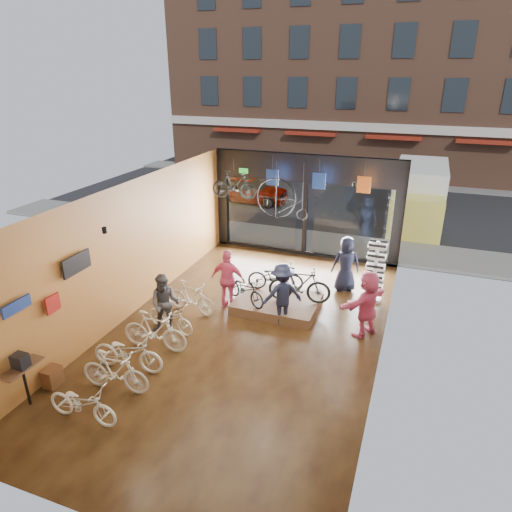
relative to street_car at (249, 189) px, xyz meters
The scene contains 35 objects.
ground_plane 12.86m from the street_car, 69.17° to the right, with size 7.00×12.00×0.04m, color black.
ceiling 13.21m from the street_car, 69.17° to the right, with size 7.00×12.00×0.04m, color black.
wall_left 12.10m from the street_car, 85.02° to the right, with size 0.04×12.00×3.80m, color #B5873E.
wall_right 14.52m from the street_car, 56.03° to the right, with size 0.04×12.00×3.80m, color beige.
wall_back 18.63m from the street_car, 75.78° to the right, with size 7.00×0.04×3.80m, color beige.
storefront 7.63m from the street_car, 52.73° to the right, with size 7.00×0.26×3.80m, color black, non-canonical shape.
exit_sign 6.90m from the street_car, 70.52° to the right, with size 0.35×0.06×0.18m, color #198C26.
street_road 5.51m from the street_car, 33.31° to the left, with size 30.00×18.00×0.02m, color black.
sidewalk_near 6.66m from the street_car, 46.44° to the right, with size 30.00×2.40×0.12m, color slate.
sidewalk_far 8.38m from the street_car, 56.89° to the left, with size 30.00×2.00×0.12m, color slate.
opposite_building 12.28m from the street_car, 64.33° to the left, with size 26.00×5.00×14.00m, color brown.
street_car is the anchor object (origin of this frame).
box_truck 8.51m from the street_car, ahead, with size 2.19×6.57×2.59m, color silver, non-canonical shape.
floor_bike_0 16.48m from the street_car, 80.61° to the right, with size 0.56×1.60×0.84m, color beige.
floor_bike_1 15.49m from the street_car, 79.83° to the right, with size 0.46×1.63×0.98m, color beige.
floor_bike_2 14.72m from the street_car, 80.04° to the right, with size 0.62×1.77×0.93m, color beige.
floor_bike_3 13.82m from the street_car, 78.76° to the right, with size 0.49×1.74×1.05m, color beige.
floor_bike_4 12.91m from the street_car, 78.41° to the right, with size 0.54×1.55×0.81m, color beige.
floor_bike_5 11.88m from the street_car, 77.01° to the right, with size 0.46×1.62×0.97m, color beige.
display_platform 11.60m from the street_car, 64.80° to the right, with size 2.40×1.80×0.30m, color #4B3520.
display_bike_left 11.69m from the street_car, 69.46° to the right, with size 0.55×1.59×0.83m, color black.
display_bike_mid 11.79m from the street_car, 61.83° to the right, with size 0.51×1.81×1.09m, color black.
display_bike_right 10.96m from the street_car, 64.68° to the right, with size 0.59×1.70×0.89m, color black.
customer_1 12.95m from the street_car, 78.83° to the right, with size 0.81×0.63×1.66m, color #3F3F44.
customer_2 11.46m from the street_car, 71.95° to the right, with size 1.06×0.44×1.81m, color #CC4C72.
customer_3 12.40m from the street_car, 64.71° to the right, with size 1.15×0.66×1.78m, color #161C33.
customer_4 10.80m from the street_car, 52.46° to the right, with size 0.88×0.57×1.80m, color #161C33.
customer_5 13.35m from the street_car, 55.51° to the right, with size 1.71×0.54×1.84m, color #CC4C72.
sunglasses_rack 11.68m from the street_car, 49.94° to the right, with size 0.56×0.46×1.92m, color white, non-canonical shape.
wall_merch 15.56m from the street_car, 85.63° to the right, with size 0.40×2.40×2.60m, color navy, non-canonical shape.
penny_farthing 8.92m from the street_car, 61.06° to the right, with size 1.74×0.06×1.39m, color black, non-canonical shape.
hung_bike 8.48m from the street_car, 72.37° to the right, with size 0.45×1.58×0.95m, color black.
jersey_left 8.01m from the street_car, 62.61° to the right, with size 0.45×0.03×0.55m, color #1E3F99.
jersey_mid 8.87m from the street_car, 52.66° to the right, with size 0.45×0.03×0.55m, color #1E3F99.
jersey_right 9.83m from the street_car, 45.42° to the right, with size 0.45×0.03×0.55m, color #CC5919.
Camera 1 is at (3.91, -9.89, 6.63)m, focal length 32.00 mm.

